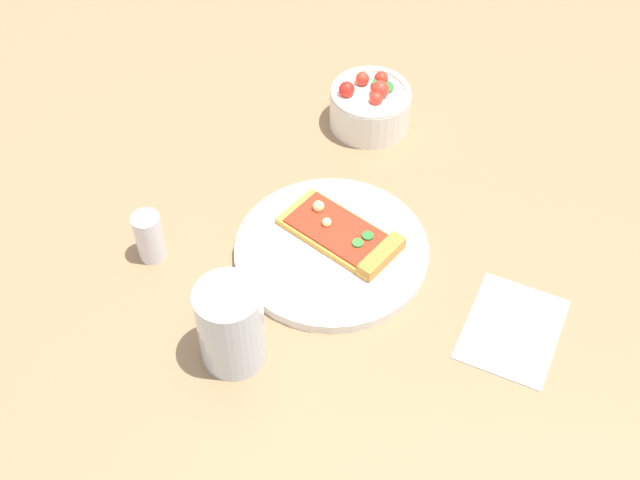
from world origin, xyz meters
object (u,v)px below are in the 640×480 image
object	(u,v)px
soda_glass	(231,328)
pepper_shaker	(148,234)
salad_bowl	(370,105)
paper_napkin	(512,329)
pizza_slice_main	(347,236)
plate	(329,250)

from	to	relation	value
soda_glass	pepper_shaker	world-z (taller)	soda_glass
salad_bowl	soda_glass	bearing A→B (deg)	179.69
soda_glass	paper_napkin	xyz separation A→B (m)	(0.15, -0.28, -0.05)
pizza_slice_main	paper_napkin	bearing A→B (deg)	-101.04
plate	soda_glass	distance (m)	0.19
pizza_slice_main	soda_glass	distance (m)	0.21
plate	pizza_slice_main	bearing A→B (deg)	-41.77
salad_bowl	soda_glass	world-z (taller)	soda_glass
paper_napkin	pizza_slice_main	bearing A→B (deg)	78.96
pizza_slice_main	paper_napkin	world-z (taller)	pizza_slice_main
pizza_slice_main	pepper_shaker	distance (m)	0.24
salad_bowl	soda_glass	size ratio (longest dim) A/B	1.03
pizza_slice_main	soda_glass	xyz separation A→B (m)	(-0.19, 0.06, 0.03)
pizza_slice_main	soda_glass	bearing A→B (deg)	163.29
soda_glass	paper_napkin	bearing A→B (deg)	-61.43
pepper_shaker	soda_glass	bearing A→B (deg)	-119.98
soda_glass	pepper_shaker	xyz separation A→B (m)	(0.09, 0.16, -0.01)
soda_glass	salad_bowl	bearing A→B (deg)	-0.31
paper_napkin	pepper_shaker	world-z (taller)	pepper_shaker
plate	pizza_slice_main	distance (m)	0.03
pizza_slice_main	pepper_shaker	size ratio (longest dim) A/B	2.01
pizza_slice_main	paper_napkin	xyz separation A→B (m)	(-0.04, -0.22, -0.02)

